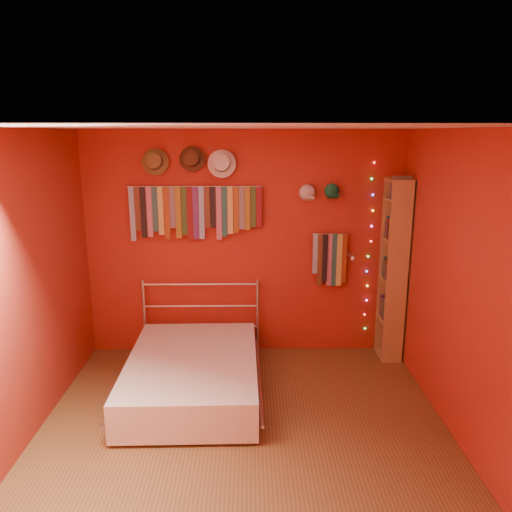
{
  "coord_description": "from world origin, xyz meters",
  "views": [
    {
      "loc": [
        0.06,
        -3.65,
        2.47
      ],
      "look_at": [
        0.12,
        0.9,
        1.33
      ],
      "focal_mm": 35.0,
      "sensor_mm": 36.0,
      "label": 1
    }
  ],
  "objects_px": {
    "bookshelf": "(397,270)",
    "bed": "(193,374)",
    "tie_rack": "(194,210)"
  },
  "relations": [
    {
      "from": "tie_rack",
      "to": "bed",
      "type": "height_order",
      "value": "tie_rack"
    },
    {
      "from": "tie_rack",
      "to": "bed",
      "type": "relative_size",
      "value": 0.8
    },
    {
      "from": "bookshelf",
      "to": "bed",
      "type": "distance_m",
      "value": 2.43
    },
    {
      "from": "tie_rack",
      "to": "bed",
      "type": "distance_m",
      "value": 1.73
    },
    {
      "from": "tie_rack",
      "to": "bookshelf",
      "type": "xyz_separation_m",
      "value": [
        2.2,
        -0.16,
        -0.63
      ]
    },
    {
      "from": "tie_rack",
      "to": "bed",
      "type": "bearing_deg",
      "value": -87.09
    },
    {
      "from": "tie_rack",
      "to": "bed",
      "type": "xyz_separation_m",
      "value": [
        0.05,
        -0.95,
        -1.45
      ]
    },
    {
      "from": "bookshelf",
      "to": "bed",
      "type": "height_order",
      "value": "bookshelf"
    },
    {
      "from": "tie_rack",
      "to": "bookshelf",
      "type": "relative_size",
      "value": 0.72
    },
    {
      "from": "bookshelf",
      "to": "tie_rack",
      "type": "bearing_deg",
      "value": 175.97
    }
  ]
}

